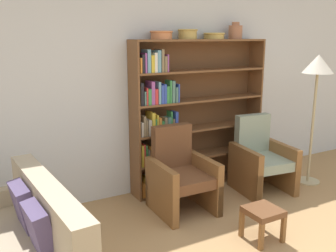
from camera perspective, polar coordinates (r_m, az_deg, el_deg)
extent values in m
cube|color=silver|center=(4.81, -0.50, 6.44)|extent=(12.00, 0.06, 2.75)
cube|color=brown|center=(4.49, -5.12, 0.56)|extent=(0.02, 0.30, 1.93)
cube|color=brown|center=(5.48, 12.92, 2.65)|extent=(0.02, 0.30, 1.93)
cube|color=brown|center=(4.82, 5.03, 12.89)|extent=(1.83, 0.30, 0.02)
cube|color=brown|center=(5.20, 4.60, -8.61)|extent=(1.83, 0.30, 0.03)
cube|color=brown|center=(5.04, 3.90, 2.02)|extent=(1.83, 0.01, 1.93)
cube|color=orange|center=(4.73, -4.11, -9.49)|extent=(0.04, 0.18, 0.19)
cube|color=gold|center=(4.74, -3.61, -9.06)|extent=(0.04, 0.19, 0.25)
cube|color=#B2A899|center=(4.76, -3.27, -8.98)|extent=(0.02, 0.19, 0.25)
cube|color=#669EB2|center=(4.76, -2.86, -9.44)|extent=(0.02, 0.14, 0.18)
cube|color=#4C756B|center=(4.79, -2.72, -9.10)|extent=(0.02, 0.20, 0.20)
cube|color=#994C99|center=(4.77, -2.10, -9.14)|extent=(0.04, 0.12, 0.21)
cube|color=#994C99|center=(4.82, -1.87, -9.05)|extent=(0.02, 0.19, 0.18)
cube|color=white|center=(4.83, -1.50, -8.88)|extent=(0.02, 0.19, 0.21)
cube|color=#994C99|center=(4.82, -0.97, -8.74)|extent=(0.04, 0.14, 0.23)
cube|color=gold|center=(4.84, -0.48, -8.84)|extent=(0.04, 0.13, 0.20)
cube|color=#B2A899|center=(4.85, -0.06, -8.62)|extent=(0.02, 0.12, 0.23)
cube|color=#7F6B4C|center=(4.87, 0.19, -8.56)|extent=(0.02, 0.14, 0.22)
cube|color=orange|center=(4.90, 0.37, -8.50)|extent=(0.03, 0.18, 0.21)
cube|color=#388C47|center=(4.92, 0.75, -8.69)|extent=(0.02, 0.16, 0.17)
cube|color=red|center=(4.92, 1.18, -8.57)|extent=(0.04, 0.13, 0.19)
cube|color=brown|center=(5.06, 4.68, -4.40)|extent=(1.83, 0.30, 0.03)
cube|color=gold|center=(4.56, -4.14, -4.50)|extent=(0.03, 0.13, 0.27)
cube|color=red|center=(4.59, -3.97, -4.31)|extent=(0.02, 0.18, 0.28)
cube|color=#388C47|center=(4.58, -3.54, -4.42)|extent=(0.02, 0.14, 0.27)
cube|color=#B2A899|center=(4.63, -3.34, -4.64)|extent=(0.02, 0.20, 0.20)
cube|color=orange|center=(4.62, -2.95, -4.43)|extent=(0.02, 0.16, 0.24)
cube|color=black|center=(4.63, -2.47, -4.80)|extent=(0.04, 0.12, 0.18)
cube|color=#B2A899|center=(4.65, -2.12, -4.49)|extent=(0.03, 0.15, 0.21)
cube|color=#994C99|center=(4.68, -1.80, -4.42)|extent=(0.03, 0.18, 0.20)
cube|color=#388C47|center=(4.70, -1.36, -4.34)|extent=(0.04, 0.19, 0.20)
cube|color=#B2A899|center=(4.70, -0.91, -3.89)|extent=(0.02, 0.17, 0.27)
cube|color=black|center=(4.69, -0.47, -3.97)|extent=(0.03, 0.12, 0.26)
cube|color=brown|center=(4.96, 4.76, -0.26)|extent=(1.83, 0.30, 0.02)
cube|color=#B2A899|center=(4.48, -4.31, -0.43)|extent=(0.03, 0.17, 0.18)
cube|color=#7F6B4C|center=(4.47, -3.84, 0.02)|extent=(0.03, 0.13, 0.25)
cube|color=#7F6B4C|center=(4.48, -3.46, -0.26)|extent=(0.02, 0.12, 0.20)
cube|color=#B2A899|center=(4.51, -3.06, -0.20)|extent=(0.04, 0.14, 0.19)
cube|color=gold|center=(4.54, -2.70, 0.47)|extent=(0.04, 0.20, 0.28)
cube|color=#388C47|center=(4.55, -2.19, -0.06)|extent=(0.02, 0.15, 0.20)
cube|color=gold|center=(4.56, -1.96, 0.29)|extent=(0.02, 0.16, 0.25)
cube|color=orange|center=(4.57, -1.50, 0.07)|extent=(0.03, 0.14, 0.21)
cube|color=#388C47|center=(4.59, -1.13, -0.13)|extent=(0.03, 0.15, 0.16)
cube|color=#7F6B4C|center=(4.59, -0.62, 0.14)|extent=(0.04, 0.12, 0.20)
cube|color=#4C756B|center=(4.62, -0.10, 0.20)|extent=(0.04, 0.13, 0.20)
cube|color=#388C47|center=(4.63, 0.25, 0.66)|extent=(0.02, 0.13, 0.27)
cube|color=#7F6B4C|center=(4.65, 0.57, 0.14)|extent=(0.03, 0.13, 0.18)
cube|color=#334CB2|center=(4.67, 0.88, 0.72)|extent=(0.04, 0.16, 0.26)
cube|color=brown|center=(4.89, 4.85, 4.03)|extent=(1.83, 0.30, 0.02)
cube|color=black|center=(4.40, -4.36, 4.91)|extent=(0.04, 0.17, 0.27)
cube|color=#4C756B|center=(4.41, -3.81, 4.28)|extent=(0.02, 0.14, 0.16)
cube|color=red|center=(4.42, -3.53, 4.57)|extent=(0.02, 0.15, 0.21)
cube|color=#388C47|center=(4.43, -3.12, 4.49)|extent=(0.04, 0.14, 0.19)
cube|color=#994C99|center=(4.46, -2.74, 5.11)|extent=(0.04, 0.18, 0.27)
cube|color=red|center=(4.48, -2.17, 4.57)|extent=(0.04, 0.16, 0.18)
cube|color=#669EB2|center=(4.49, -1.64, 5.11)|extent=(0.03, 0.15, 0.26)
cube|color=#334CB2|center=(4.50, -1.13, 4.87)|extent=(0.04, 0.13, 0.22)
cube|color=#334CB2|center=(4.54, -0.88, 5.01)|extent=(0.03, 0.18, 0.23)
cube|color=#388C47|center=(4.54, -0.36, 4.84)|extent=(0.04, 0.14, 0.21)
cube|color=#388C47|center=(4.55, 0.06, 5.30)|extent=(0.02, 0.14, 0.27)
cube|color=#4C756B|center=(4.60, 0.34, 5.33)|extent=(0.04, 0.19, 0.27)
cube|color=#4C756B|center=(4.61, 0.91, 4.84)|extent=(0.03, 0.15, 0.19)
cube|color=#334CB2|center=(4.61, 1.31, 5.09)|extent=(0.02, 0.13, 0.23)
cube|color=brown|center=(4.84, 4.94, 8.43)|extent=(1.83, 0.30, 0.02)
cube|color=orange|center=(4.37, -4.57, 9.21)|extent=(0.02, 0.18, 0.17)
cube|color=black|center=(4.37, -4.15, 9.45)|extent=(0.03, 0.16, 0.21)
cube|color=#994C99|center=(4.39, -3.82, 9.58)|extent=(0.02, 0.18, 0.23)
cube|color=#669EB2|center=(4.41, -3.35, 9.86)|extent=(0.04, 0.18, 0.27)
cube|color=gold|center=(4.41, -2.67, 9.44)|extent=(0.04, 0.14, 0.20)
cube|color=white|center=(4.45, -2.32, 9.66)|extent=(0.04, 0.18, 0.23)
cube|color=#669EB2|center=(4.46, -1.76, 9.85)|extent=(0.04, 0.17, 0.25)
cube|color=#7F6B4C|center=(4.49, -1.31, 9.95)|extent=(0.03, 0.19, 0.27)
cube|color=#7F6B4C|center=(4.49, -0.69, 9.43)|extent=(0.03, 0.14, 0.18)
cube|color=#994C99|center=(4.51, -0.39, 9.57)|extent=(0.02, 0.15, 0.20)
cylinder|color=#C67547|center=(4.53, -1.01, 13.65)|extent=(0.25, 0.25, 0.09)
torus|color=#C67547|center=(4.53, -1.01, 14.16)|extent=(0.28, 0.28, 0.02)
cylinder|color=tan|center=(4.71, 3.01, 13.77)|extent=(0.22, 0.22, 0.12)
torus|color=tan|center=(4.71, 3.02, 14.39)|extent=(0.25, 0.25, 0.02)
cylinder|color=tan|center=(4.93, 7.03, 13.44)|extent=(0.26, 0.26, 0.07)
torus|color=tan|center=(4.93, 7.05, 13.80)|extent=(0.28, 0.28, 0.02)
cylinder|color=#A36647|center=(5.14, 10.23, 13.88)|extent=(0.18, 0.18, 0.17)
cylinder|color=#A36647|center=(5.14, 10.28, 15.08)|extent=(0.10, 0.10, 0.04)
cube|color=tan|center=(3.11, -17.81, -11.93)|extent=(0.31, 1.65, 0.43)
cube|color=#5B4C75|center=(2.89, -18.97, -14.81)|extent=(0.20, 0.37, 0.37)
cube|color=#5B4C75|center=(3.31, -21.11, -11.32)|extent=(0.20, 0.37, 0.37)
cube|color=brown|center=(4.28, 7.78, -11.26)|extent=(0.07, 0.07, 0.37)
cube|color=brown|center=(4.00, 0.92, -12.95)|extent=(0.07, 0.07, 0.37)
cube|color=brown|center=(4.75, 3.48, -8.60)|extent=(0.07, 0.07, 0.37)
cube|color=brown|center=(4.50, -2.85, -9.87)|extent=(0.07, 0.07, 0.37)
cube|color=brown|center=(4.29, 2.35, -7.99)|extent=(0.49, 0.65, 0.12)
cube|color=brown|center=(4.42, 0.57, -3.22)|extent=(0.48, 0.13, 0.54)
cube|color=brown|center=(4.46, 5.49, -8.46)|extent=(0.09, 0.68, 0.61)
cube|color=brown|center=(4.20, -1.03, -9.83)|extent=(0.09, 0.68, 0.61)
cube|color=brown|center=(5.00, 18.94, -8.14)|extent=(0.08, 0.08, 0.37)
cube|color=brown|center=(4.67, 13.54, -9.35)|extent=(0.08, 0.08, 0.37)
cube|color=brown|center=(5.45, 14.77, -6.08)|extent=(0.08, 0.08, 0.37)
cube|color=brown|center=(5.14, 9.61, -7.00)|extent=(0.08, 0.08, 0.37)
cube|color=gray|center=(4.98, 14.35, -5.30)|extent=(0.55, 0.69, 0.12)
cube|color=gray|center=(5.12, 12.71, -1.23)|extent=(0.49, 0.18, 0.54)
cube|color=brown|center=(5.18, 16.81, -5.83)|extent=(0.16, 0.68, 0.61)
cube|color=brown|center=(4.86, 11.59, -6.79)|extent=(0.16, 0.68, 0.61)
cylinder|color=tan|center=(5.60, 20.48, -7.84)|extent=(0.32, 0.32, 0.02)
cylinder|color=tan|center=(5.39, 21.13, -0.37)|extent=(0.04, 0.04, 1.48)
cone|color=silver|center=(5.26, 21.93, 8.78)|extent=(0.40, 0.40, 0.24)
cube|color=brown|center=(3.94, 11.15, -14.44)|extent=(0.04, 0.04, 0.27)
cube|color=brown|center=(4.11, 14.27, -13.37)|extent=(0.04, 0.04, 0.27)
cube|color=brown|center=(3.76, 14.02, -16.08)|extent=(0.04, 0.04, 0.27)
cube|color=brown|center=(3.94, 17.16, -14.85)|extent=(0.04, 0.04, 0.27)
cube|color=brown|center=(3.86, 14.29, -12.49)|extent=(0.32, 0.32, 0.06)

